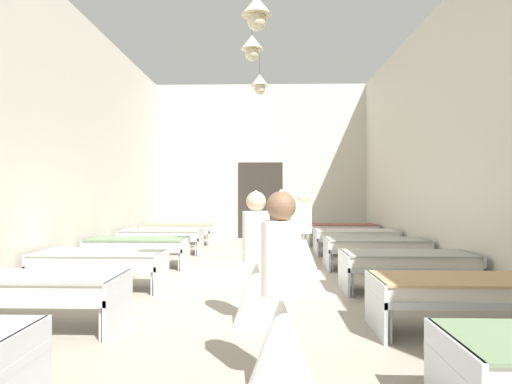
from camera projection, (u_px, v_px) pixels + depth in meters
The scene contains 16 objects.
ground_plane at pixel (254, 281), 7.47m from camera, with size 7.26×13.56×0.10m, color #9E9384.
room_shell at pixel (256, 143), 8.90m from camera, with size 7.06×13.16×4.88m.
bed_left_row_1 at pixel (32, 288), 4.69m from camera, with size 1.90×0.84×0.57m.
bed_right_row_1 at pixel (465, 291), 4.56m from camera, with size 1.90×0.84×0.57m.
bed_left_row_2 at pixel (100, 260), 6.59m from camera, with size 1.90×0.84×0.57m.
bed_right_row_2 at pixel (407, 262), 6.46m from camera, with size 1.90×0.84×0.57m.
bed_left_row_3 at pixel (138, 245), 8.48m from camera, with size 1.90×0.84×0.57m.
bed_right_row_3 at pixel (376, 246), 8.36m from camera, with size 1.90×0.84×0.57m.
bed_left_row_4 at pixel (161, 235), 10.38m from camera, with size 1.90×0.84×0.57m.
bed_right_row_4 at pixel (356, 236), 10.26m from camera, with size 1.90×0.84×0.57m.
bed_left_row_5 at pixel (178, 229), 12.28m from camera, with size 1.90×0.84×0.57m.
bed_right_row_5 at pixel (342, 229), 12.16m from camera, with size 1.90×0.84×0.57m.
nurse_near_aisle at pixel (304, 242), 8.17m from camera, with size 0.52×0.52×1.49m.
nurse_mid_aisle at pixel (281, 319), 3.24m from camera, with size 0.52×0.52×1.49m.
nurse_far_aisle at pixel (256, 277), 4.85m from camera, with size 0.52×0.52×1.49m.
potted_plant at pixel (284, 217), 12.29m from camera, with size 0.53×0.53×1.23m.
Camera 1 is at (0.23, -7.47, 1.46)m, focal length 30.88 mm.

